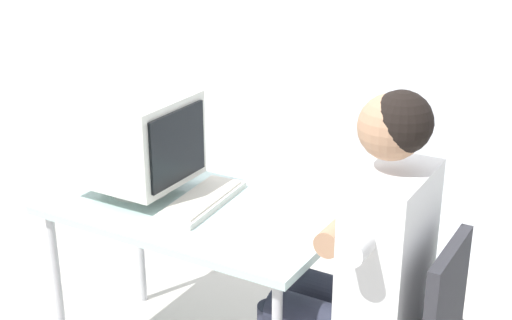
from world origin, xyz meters
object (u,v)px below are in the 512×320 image
desk (195,221)px  person_seated (362,255)px  keyboard (202,200)px  crt_monitor (138,139)px

desk → person_seated: 0.73m
person_seated → keyboard: bearing=173.1°
crt_monitor → person_seated: size_ratio=0.31×
desk → person_seated: size_ratio=0.87×
keyboard → person_seated: 0.72m
crt_monitor → keyboard: bearing=5.3°
crt_monitor → person_seated: 1.02m
keyboard → person_seated: size_ratio=0.35×
keyboard → crt_monitor: bearing=-174.7°
keyboard → person_seated: bearing=-6.9°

